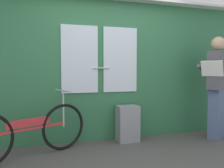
% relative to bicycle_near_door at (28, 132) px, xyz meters
% --- Properties ---
extents(train_door_wall, '(5.37, 0.28, 2.41)m').
position_rel_bicycle_near_door_xyz_m(train_door_wall, '(1.33, 0.55, 0.89)').
color(train_door_wall, '#2D6B42').
rests_on(train_door_wall, ground_plane).
extents(bicycle_near_door, '(1.62, 0.83, 0.91)m').
position_rel_bicycle_near_door_xyz_m(bicycle_near_door, '(0.00, 0.00, 0.00)').
color(bicycle_near_door, black).
rests_on(bicycle_near_door, ground_plane).
extents(passenger_reading_newspaper, '(0.64, 0.59, 1.78)m').
position_rel_bicycle_near_door_xyz_m(passenger_reading_newspaper, '(3.10, 0.03, 0.57)').
color(passenger_reading_newspaper, slate).
rests_on(passenger_reading_newspaper, ground_plane).
extents(trash_bin_by_wall, '(0.35, 0.28, 0.60)m').
position_rel_bicycle_near_door_xyz_m(trash_bin_by_wall, '(1.56, 0.34, -0.07)').
color(trash_bin_by_wall, gray).
rests_on(trash_bin_by_wall, ground_plane).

